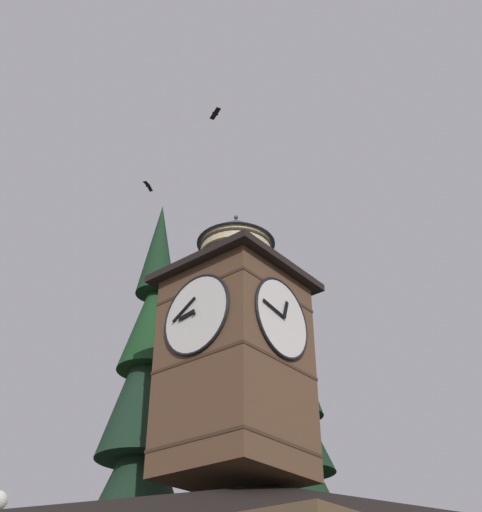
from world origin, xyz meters
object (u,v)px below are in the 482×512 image
(clock_tower, at_px, (235,347))
(flying_bird_low, at_px, (215,114))
(pine_tree_behind, at_px, (140,475))
(flying_bird_high, at_px, (148,186))

(clock_tower, relative_size, flying_bird_low, 17.75)
(pine_tree_behind, bearing_deg, flying_bird_high, 31.28)
(clock_tower, distance_m, flying_bird_low, 7.48)
(flying_bird_low, bearing_deg, flying_bird_high, -115.76)
(flying_bird_high, relative_size, flying_bird_low, 1.28)
(flying_bird_low, bearing_deg, clock_tower, -147.53)
(flying_bird_high, bearing_deg, pine_tree_behind, -148.72)
(clock_tower, height_order, flying_bird_low, flying_bird_low)
(pine_tree_behind, relative_size, flying_bird_low, 36.04)
(flying_bird_high, height_order, flying_bird_low, flying_bird_high)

